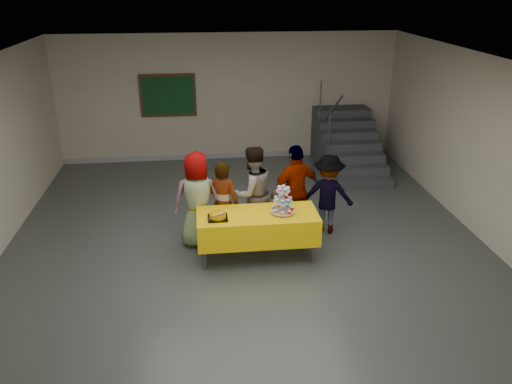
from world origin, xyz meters
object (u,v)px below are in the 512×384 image
at_px(schoolchild_d, 296,191).
at_px(schoolchild_b, 223,204).
at_px(bake_table, 257,226).
at_px(schoolchild_c, 252,193).
at_px(schoolchild_a, 198,200).
at_px(schoolchild_e, 328,194).
at_px(noticeboard, 168,96).
at_px(bear_cake, 218,215).
at_px(cupcake_stand, 283,202).
at_px(staircase, 346,146).

bearing_deg(schoolchild_d, schoolchild_b, -10.05).
bearing_deg(schoolchild_b, bake_table, 157.38).
distance_m(schoolchild_c, schoolchild_d, 0.75).
height_order(schoolchild_a, schoolchild_d, schoolchild_d).
distance_m(bake_table, schoolchild_d, 1.07).
xyz_separation_m(bake_table, schoolchild_e, (1.31, 0.75, 0.15)).
bearing_deg(noticeboard, bake_table, -72.32).
distance_m(schoolchild_c, noticeboard, 4.45).
bearing_deg(bear_cake, cupcake_stand, 4.92).
height_order(bake_table, cupcake_stand, cupcake_stand).
bearing_deg(schoolchild_d, bake_table, 24.52).
relative_size(schoolchild_c, staircase, 0.68).
distance_m(schoolchild_b, schoolchild_c, 0.55).
bearing_deg(bake_table, schoolchild_b, 134.67).
relative_size(bear_cake, schoolchild_e, 0.25).
relative_size(schoolchild_a, schoolchild_d, 1.00).
bearing_deg(schoolchild_a, staircase, -133.02).
bearing_deg(schoolchild_a, schoolchild_b, 176.86).
distance_m(bake_table, schoolchild_c, 0.76).
height_order(bake_table, schoolchild_b, schoolchild_b).
height_order(schoolchild_a, staircase, staircase).
bearing_deg(schoolchild_a, bake_table, 151.32).
bearing_deg(schoolchild_b, bear_cake, 102.18).
distance_m(cupcake_stand, schoolchild_e, 1.22).
xyz_separation_m(schoolchild_a, noticeboard, (-0.62, 4.27, 0.79)).
bearing_deg(bake_table, noticeboard, 107.68).
bearing_deg(staircase, bear_cake, -127.97).
bearing_deg(schoolchild_c, bear_cake, 30.43).
bearing_deg(bear_cake, bake_table, 9.05).
xyz_separation_m(schoolchild_b, schoolchild_c, (0.50, 0.21, 0.08)).
height_order(cupcake_stand, staircase, staircase).
relative_size(schoolchild_a, staircase, 0.67).
height_order(bake_table, bear_cake, bear_cake).
bearing_deg(staircase, schoolchild_e, -111.27).
bearing_deg(schoolchild_c, schoolchild_d, 158.55).
distance_m(bake_table, noticeboard, 5.17).
height_order(bake_table, schoolchild_d, schoolchild_d).
relative_size(schoolchild_b, schoolchild_c, 0.90).
bearing_deg(schoolchild_a, schoolchild_c, -167.24).
distance_m(bear_cake, noticeboard, 5.07).
height_order(schoolchild_a, schoolchild_b, schoolchild_a).
relative_size(cupcake_stand, schoolchild_e, 0.31).
height_order(cupcake_stand, bear_cake, cupcake_stand).
bearing_deg(bake_table, schoolchild_e, 29.86).
distance_m(schoolchild_a, schoolchild_b, 0.42).
distance_m(schoolchild_c, schoolchild_e, 1.32).
xyz_separation_m(schoolchild_b, staircase, (3.08, 3.47, -0.25)).
relative_size(bear_cake, schoolchild_a, 0.22).
height_order(schoolchild_c, schoolchild_d, schoolchild_c).
relative_size(schoolchild_c, schoolchild_d, 1.01).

